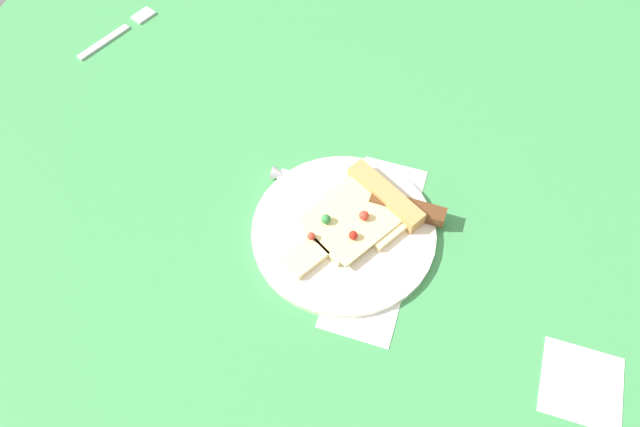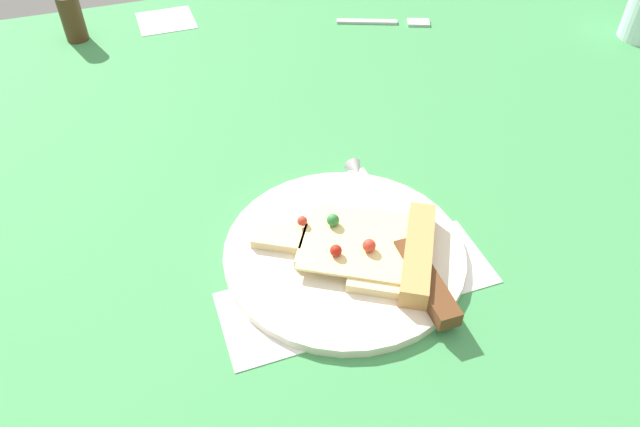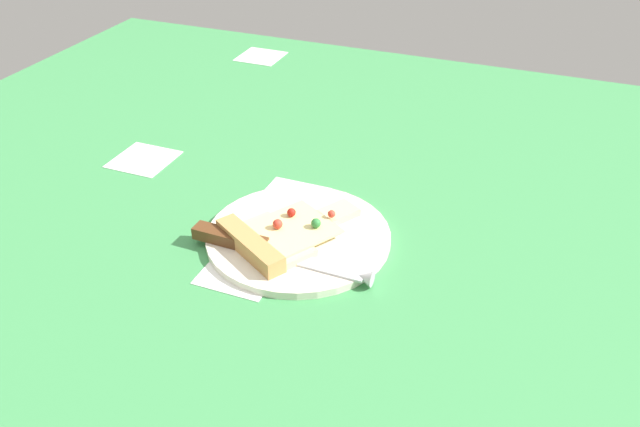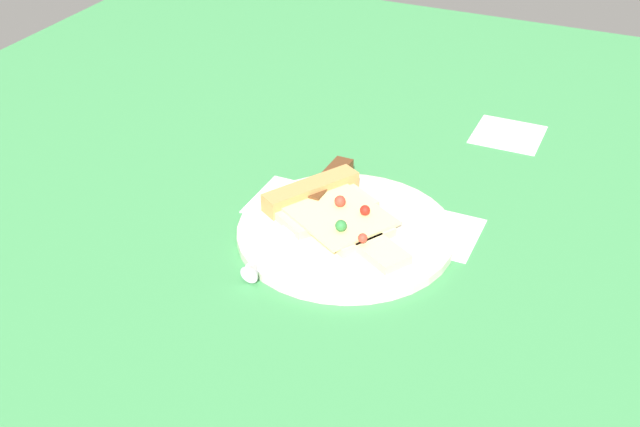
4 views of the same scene
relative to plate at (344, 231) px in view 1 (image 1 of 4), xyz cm
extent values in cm
cube|color=#3D8C4C|center=(3.90, 0.87, -2.01)|extent=(145.96, 145.96, 3.00)
cube|color=white|center=(31.30, -10.76, -0.61)|extent=(9.00, 9.00, 0.20)
cube|color=white|center=(4.10, 8.58, -0.61)|extent=(9.00, 9.00, 0.20)
cube|color=white|center=(4.99, -9.00, -0.61)|extent=(9.00, 9.00, 0.20)
cylinder|color=silver|center=(0.00, 0.00, 0.00)|extent=(23.98, 23.98, 1.03)
cube|color=beige|center=(2.04, 3.44, 1.01)|extent=(12.52, 10.78, 1.00)
cube|color=beige|center=(-0.77, -1.29, 1.01)|extent=(9.05, 8.49, 1.00)
cube|color=beige|center=(-3.32, -5.59, 1.01)|extent=(5.75, 6.31, 1.00)
cube|color=#EDD88C|center=(0.51, 0.86, 1.66)|extent=(13.02, 13.30, 0.30)
cube|color=tan|center=(3.57, 6.02, 1.61)|extent=(11.65, 8.36, 2.20)
sphere|color=red|center=(2.14, 1.64, 2.45)|extent=(1.28, 1.28, 1.28)
sphere|color=red|center=(-3.33, -3.26, 2.32)|extent=(1.02, 1.02, 1.02)
sphere|color=#2D7A38|center=(-2.31, -0.37, 2.45)|extent=(1.27, 1.27, 1.27)
sphere|color=#B21E14|center=(1.64, -1.55, 2.39)|extent=(1.15, 1.15, 1.15)
cube|color=silver|center=(-4.89, 5.50, 0.66)|extent=(12.04, 2.24, 0.30)
cone|color=silver|center=(-10.89, 5.62, 0.66)|extent=(2.04, 2.04, 2.00)
cube|color=#593319|center=(7.11, 5.25, 1.31)|extent=(10.04, 2.40, 1.60)
cube|color=silver|center=(-47.67, 22.67, -0.11)|extent=(4.85, 9.72, 0.80)
cube|color=silver|center=(-44.49, 30.55, -0.11)|extent=(3.57, 4.24, 0.80)
camera|label=1|loc=(9.11, -38.39, 66.32)|focal=33.26mm
camera|label=2|loc=(36.95, -15.73, 42.73)|focal=32.94mm
camera|label=3|loc=(-28.45, 63.68, 49.68)|focal=36.95mm
camera|label=4|loc=(-67.91, -27.48, 50.41)|focal=45.29mm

